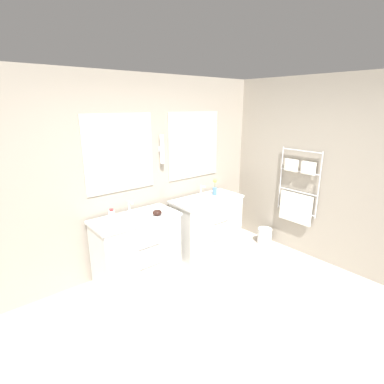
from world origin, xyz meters
The scene contains 12 objects.
ground_plane centered at (0.00, 0.00, 0.00)m, with size 16.00×16.00×0.00m, color #BCB5A8.
wall_back centered at (0.02, 1.94, 1.31)m, with size 5.89×0.14×2.60m.
wall_right centered at (2.17, 0.86, 1.29)m, with size 0.13×3.87×2.60m.
vanity_left centered at (-0.15, 1.57, 0.44)m, with size 1.09×0.59×0.86m.
vanity_right centered at (1.07, 1.57, 0.44)m, with size 1.09×0.59×0.86m.
faucet_left centered at (-0.15, 1.73, 0.94)m, with size 0.17×0.11×0.17m.
faucet_right centered at (1.07, 1.73, 0.94)m, with size 0.17×0.11×0.17m.
toiletry_bottle centered at (-0.50, 1.51, 0.96)m, with size 0.07×0.07×0.21m.
amenity_bowl centered at (0.09, 1.47, 0.89)m, with size 0.12×0.12×0.07m.
flower_vase centered at (1.26, 1.64, 0.97)m, with size 0.07×0.07×0.26m.
soap_dish centered at (0.78, 1.44, 0.88)m, with size 0.10×0.07×0.04m.
waste_bin centered at (1.97, 1.16, 0.13)m, with size 0.23×0.23×0.26m.
Camera 1 is at (-1.84, -1.55, 2.22)m, focal length 28.00 mm.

